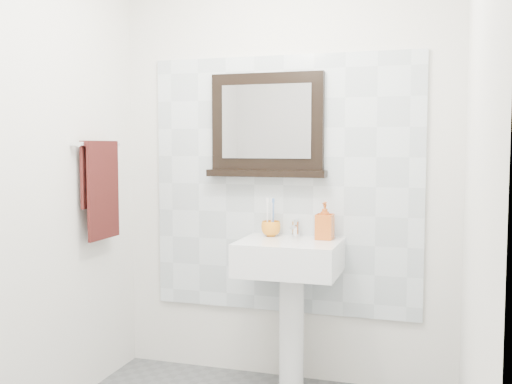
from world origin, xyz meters
TOP-DOWN VIEW (x-y plane):
  - back_wall at (0.00, 1.10)m, footprint 2.00×0.01m
  - front_wall at (0.00, -1.10)m, footprint 2.00×0.01m
  - left_wall at (-1.00, 0.00)m, footprint 0.01×2.20m
  - right_wall at (1.00, 0.00)m, footprint 0.01×2.20m
  - splashback at (0.00, 1.09)m, footprint 1.60×0.02m
  - pedestal_sink at (0.09, 0.87)m, footprint 0.55×0.44m
  - toothbrush_cup at (-0.05, 0.99)m, footprint 0.14×0.14m
  - toothbrushes at (-0.05, 0.99)m, footprint 0.05×0.04m
  - soap_dispenser at (0.27, 0.97)m, footprint 0.10×0.10m
  - framed_mirror at (-0.09, 1.06)m, footprint 0.71×0.11m
  - towel_bar at (-0.95, 0.64)m, footprint 0.07×0.40m
  - hand_towel at (-0.94, 0.64)m, footprint 0.06×0.30m

SIDE VIEW (x-z plane):
  - pedestal_sink at x=0.09m, z-range 0.20..1.16m
  - toothbrush_cup at x=-0.05m, z-range 0.86..0.95m
  - soap_dispenser at x=0.27m, z-range 0.86..1.07m
  - toothbrushes at x=-0.05m, z-range 0.88..1.09m
  - splashback at x=0.00m, z-range 0.40..1.90m
  - hand_towel at x=-0.94m, z-range 0.90..1.45m
  - back_wall at x=0.00m, z-range 0.00..2.50m
  - front_wall at x=0.00m, z-range 0.00..2.50m
  - left_wall at x=-1.00m, z-range 0.00..2.50m
  - right_wall at x=1.00m, z-range 0.00..2.50m
  - towel_bar at x=-0.95m, z-range 1.37..1.40m
  - framed_mirror at x=-0.09m, z-range 1.19..1.79m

